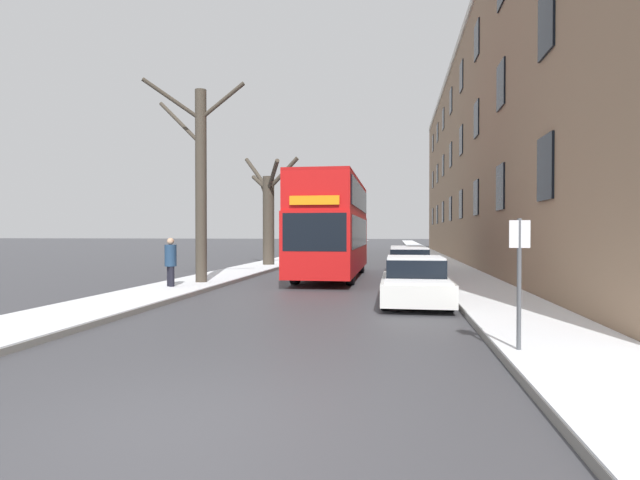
{
  "coord_description": "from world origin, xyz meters",
  "views": [
    {
      "loc": [
        2.34,
        -4.89,
        2.03
      ],
      "look_at": [
        -0.25,
        12.33,
        1.77
      ],
      "focal_mm": 28.0,
      "sensor_mm": 36.0,
      "label": 1
    }
  ],
  "objects_px": {
    "parked_car_1": "(409,266)",
    "parked_car_0": "(415,282)",
    "street_sign_post": "(519,278)",
    "parked_car_2": "(406,260)",
    "double_decker_bus": "(332,223)",
    "bare_tree_left_1": "(268,212)",
    "pedestrian_left_sidewalk": "(171,262)",
    "oncoming_van": "(333,243)",
    "bare_tree_left_0": "(200,179)"
  },
  "relations": [
    {
      "from": "bare_tree_left_0",
      "to": "bare_tree_left_1",
      "type": "bearing_deg",
      "value": 90.34
    },
    {
      "from": "parked_car_1",
      "to": "oncoming_van",
      "type": "bearing_deg",
      "value": 109.28
    },
    {
      "from": "oncoming_van",
      "to": "bare_tree_left_0",
      "type": "bearing_deg",
      "value": -100.76
    },
    {
      "from": "bare_tree_left_0",
      "to": "street_sign_post",
      "type": "relative_size",
      "value": 3.4
    },
    {
      "from": "bare_tree_left_0",
      "to": "parked_car_1",
      "type": "bearing_deg",
      "value": 17.15
    },
    {
      "from": "oncoming_van",
      "to": "parked_car_2",
      "type": "bearing_deg",
      "value": -60.47
    },
    {
      "from": "parked_car_0",
      "to": "parked_car_2",
      "type": "bearing_deg",
      "value": 90.0
    },
    {
      "from": "parked_car_1",
      "to": "parked_car_0",
      "type": "bearing_deg",
      "value": -90.0
    },
    {
      "from": "oncoming_van",
      "to": "pedestrian_left_sidewalk",
      "type": "height_order",
      "value": "oncoming_van"
    },
    {
      "from": "bare_tree_left_1",
      "to": "pedestrian_left_sidewalk",
      "type": "xyz_separation_m",
      "value": [
        -0.33,
        -12.24,
        -2.22
      ]
    },
    {
      "from": "bare_tree_left_0",
      "to": "double_decker_bus",
      "type": "bearing_deg",
      "value": 43.59
    },
    {
      "from": "parked_car_1",
      "to": "bare_tree_left_0",
      "type": "bearing_deg",
      "value": -162.85
    },
    {
      "from": "double_decker_bus",
      "to": "pedestrian_left_sidewalk",
      "type": "height_order",
      "value": "double_decker_bus"
    },
    {
      "from": "parked_car_1",
      "to": "bare_tree_left_1",
      "type": "bearing_deg",
      "value": 134.39
    },
    {
      "from": "parked_car_0",
      "to": "pedestrian_left_sidewalk",
      "type": "relative_size",
      "value": 2.41
    },
    {
      "from": "parked_car_2",
      "to": "double_decker_bus",
      "type": "bearing_deg",
      "value": -134.79
    },
    {
      "from": "parked_car_2",
      "to": "oncoming_van",
      "type": "bearing_deg",
      "value": 119.53
    },
    {
      "from": "bare_tree_left_0",
      "to": "parked_car_0",
      "type": "height_order",
      "value": "bare_tree_left_0"
    },
    {
      "from": "parked_car_0",
      "to": "parked_car_1",
      "type": "height_order",
      "value": "parked_car_1"
    },
    {
      "from": "bare_tree_left_1",
      "to": "street_sign_post",
      "type": "xyz_separation_m",
      "value": [
        9.35,
        -20.28,
        -1.93
      ]
    },
    {
      "from": "bare_tree_left_0",
      "to": "parked_car_0",
      "type": "relative_size",
      "value": 1.72
    },
    {
      "from": "parked_car_1",
      "to": "pedestrian_left_sidewalk",
      "type": "height_order",
      "value": "pedestrian_left_sidewalk"
    },
    {
      "from": "parked_car_2",
      "to": "street_sign_post",
      "type": "relative_size",
      "value": 1.82
    },
    {
      "from": "bare_tree_left_1",
      "to": "pedestrian_left_sidewalk",
      "type": "distance_m",
      "value": 12.45
    },
    {
      "from": "bare_tree_left_1",
      "to": "double_decker_bus",
      "type": "xyz_separation_m",
      "value": [
        4.6,
        -6.26,
        -0.77
      ]
    },
    {
      "from": "parked_car_0",
      "to": "pedestrian_left_sidewalk",
      "type": "bearing_deg",
      "value": 167.52
    },
    {
      "from": "parked_car_2",
      "to": "oncoming_van",
      "type": "relative_size",
      "value": 0.78
    },
    {
      "from": "bare_tree_left_1",
      "to": "parked_car_0",
      "type": "height_order",
      "value": "bare_tree_left_1"
    },
    {
      "from": "bare_tree_left_0",
      "to": "bare_tree_left_1",
      "type": "relative_size",
      "value": 1.13
    },
    {
      "from": "bare_tree_left_1",
      "to": "oncoming_van",
      "type": "xyz_separation_m",
      "value": [
        3.15,
        5.64,
        -1.9
      ]
    },
    {
      "from": "parked_car_1",
      "to": "oncoming_van",
      "type": "xyz_separation_m",
      "value": [
        -4.82,
        13.78,
        0.67
      ]
    },
    {
      "from": "oncoming_van",
      "to": "pedestrian_left_sidewalk",
      "type": "relative_size",
      "value": 2.85
    },
    {
      "from": "parked_car_2",
      "to": "parked_car_1",
      "type": "bearing_deg",
      "value": -90.0
    },
    {
      "from": "bare_tree_left_0",
      "to": "oncoming_van",
      "type": "relative_size",
      "value": 1.45
    },
    {
      "from": "street_sign_post",
      "to": "parked_car_1",
      "type": "bearing_deg",
      "value": 96.51
    },
    {
      "from": "double_decker_bus",
      "to": "parked_car_0",
      "type": "xyz_separation_m",
      "value": [
        3.37,
        -7.82,
        -1.84
      ]
    },
    {
      "from": "oncoming_van",
      "to": "bare_tree_left_1",
      "type": "bearing_deg",
      "value": -119.14
    },
    {
      "from": "bare_tree_left_1",
      "to": "parked_car_1",
      "type": "height_order",
      "value": "bare_tree_left_1"
    },
    {
      "from": "bare_tree_left_1",
      "to": "double_decker_bus",
      "type": "height_order",
      "value": "bare_tree_left_1"
    },
    {
      "from": "parked_car_1",
      "to": "street_sign_post",
      "type": "distance_m",
      "value": 12.24
    },
    {
      "from": "double_decker_bus",
      "to": "street_sign_post",
      "type": "height_order",
      "value": "double_decker_bus"
    },
    {
      "from": "bare_tree_left_0",
      "to": "parked_car_2",
      "type": "xyz_separation_m",
      "value": [
        7.9,
        7.71,
        -3.43
      ]
    },
    {
      "from": "parked_car_2",
      "to": "street_sign_post",
      "type": "xyz_separation_m",
      "value": [
        1.39,
        -17.42,
        0.68
      ]
    },
    {
      "from": "parked_car_2",
      "to": "pedestrian_left_sidewalk",
      "type": "xyz_separation_m",
      "value": [
        -8.29,
        -9.38,
        0.39
      ]
    },
    {
      "from": "parked_car_0",
      "to": "oncoming_van",
      "type": "xyz_separation_m",
      "value": [
        -4.82,
        19.72,
        0.72
      ]
    },
    {
      "from": "parked_car_1",
      "to": "parked_car_2",
      "type": "distance_m",
      "value": 5.27
    },
    {
      "from": "parked_car_0",
      "to": "street_sign_post",
      "type": "relative_size",
      "value": 1.98
    },
    {
      "from": "bare_tree_left_1",
      "to": "parked_car_0",
      "type": "distance_m",
      "value": 16.39
    },
    {
      "from": "bare_tree_left_1",
      "to": "parked_car_2",
      "type": "relative_size",
      "value": 1.65
    },
    {
      "from": "bare_tree_left_1",
      "to": "parked_car_1",
      "type": "bearing_deg",
      "value": -45.61
    }
  ]
}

